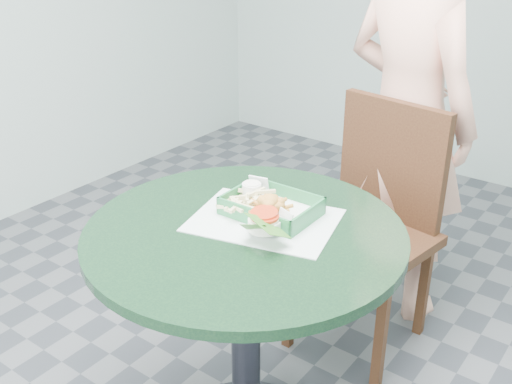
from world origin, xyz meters
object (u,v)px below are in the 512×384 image
Objects in this scene: diner_person at (409,101)px; sauce_ramekin at (252,194)px; food_basket at (271,216)px; cafe_table at (245,287)px; crab_sandwich at (270,213)px; dining_chair at (375,211)px.

diner_person is 31.23× the size of sauce_ramekin.
diner_person is 7.12× the size of food_basket.
food_basket is at bearing 84.75° from cafe_table.
sauce_ramekin is at bearing 98.86° from diner_person.
cafe_table is 0.23m from crab_sandwich.
dining_chair is 0.67m from sauce_ramekin.
sauce_ramekin is at bearing 149.42° from crab_sandwich.
crab_sandwich is (0.03, 0.07, 0.22)m from cafe_table.
crab_sandwich is at bearing -60.64° from food_basket.
food_basket is 2.29× the size of crab_sandwich.
cafe_table is 0.49× the size of diner_person.
cafe_table is at bearing 104.11° from diner_person.
sauce_ramekin is at bearing -92.10° from dining_chair.
crab_sandwich is (0.02, -0.04, 0.03)m from food_basket.
food_basket is (-0.01, -0.90, -0.12)m from diner_person.
crab_sandwich reaches higher than food_basket.
food_basket is 0.10m from sauce_ramekin.
diner_person is at bearing 83.87° from sauce_ramekin.
crab_sandwich is (-0.01, -0.67, 0.27)m from dining_chair.
food_basket is at bearing 104.65° from diner_person.
crab_sandwich is at bearing 105.98° from diner_person.
sauce_ramekin is (-0.12, -0.60, 0.27)m from dining_chair.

